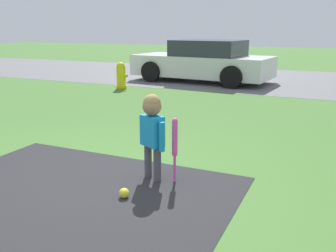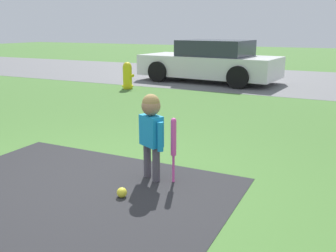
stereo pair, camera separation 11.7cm
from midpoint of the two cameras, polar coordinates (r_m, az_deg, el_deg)
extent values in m
plane|color=#477533|center=(3.89, -12.63, -9.60)|extent=(60.00, 60.00, 0.00)
cube|color=slate|center=(12.28, 13.91, 6.95)|extent=(40.00, 6.00, 0.01)
cylinder|color=#4C4751|center=(4.07, -3.88, -5.26)|extent=(0.08, 0.08, 0.38)
cylinder|color=#4C4751|center=(3.95, -2.50, -5.89)|extent=(0.08, 0.08, 0.38)
cube|color=#198CC6|center=(3.90, -3.27, -0.73)|extent=(0.29, 0.24, 0.32)
cylinder|color=#198CC6|center=(4.04, -4.60, -0.67)|extent=(0.06, 0.06, 0.31)
cylinder|color=#198CC6|center=(3.79, -1.85, -1.66)|extent=(0.06, 0.06, 0.31)
sphere|color=#997051|center=(3.84, -3.33, 3.03)|extent=(0.20, 0.20, 0.20)
sphere|color=#997A47|center=(3.84, -3.34, 3.54)|extent=(0.18, 0.18, 0.18)
sphere|color=#E54CA5|center=(3.99, 0.16, -8.34)|extent=(0.03, 0.03, 0.03)
cylinder|color=#E54CA5|center=(3.94, 0.16, -6.53)|extent=(0.03, 0.03, 0.30)
cylinder|color=#E54CA5|center=(3.83, 0.17, -1.84)|extent=(0.06, 0.06, 0.37)
sphere|color=#E54CA5|center=(3.78, 0.17, 0.84)|extent=(0.06, 0.06, 0.06)
sphere|color=yellow|center=(3.66, -7.63, -10.10)|extent=(0.10, 0.10, 0.10)
cylinder|color=yellow|center=(10.05, -7.49, 7.30)|extent=(0.24, 0.24, 0.59)
sphere|color=yellow|center=(10.02, -7.55, 8.98)|extent=(0.23, 0.23, 0.23)
cylinder|color=yellow|center=(10.08, -7.45, 6.03)|extent=(0.30, 0.30, 0.05)
cylinder|color=yellow|center=(9.98, -6.85, 7.61)|extent=(0.11, 0.08, 0.08)
cube|color=silver|center=(11.43, 4.88, 9.14)|extent=(4.23, 2.09, 0.61)
cube|color=#2D333D|center=(11.30, 5.90, 11.75)|extent=(2.10, 1.68, 0.46)
cylinder|color=black|center=(11.30, -2.90, 8.26)|extent=(0.62, 0.24, 0.61)
cylinder|color=black|center=(12.77, 1.30, 9.02)|extent=(0.62, 0.24, 0.61)
cylinder|color=black|center=(10.17, 9.31, 7.36)|extent=(0.62, 0.24, 0.61)
cylinder|color=black|center=(11.78, 12.31, 8.21)|extent=(0.62, 0.24, 0.61)
camera|label=1|loc=(0.06, -90.79, -0.21)|focal=40.00mm
camera|label=2|loc=(0.06, 89.21, 0.21)|focal=40.00mm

